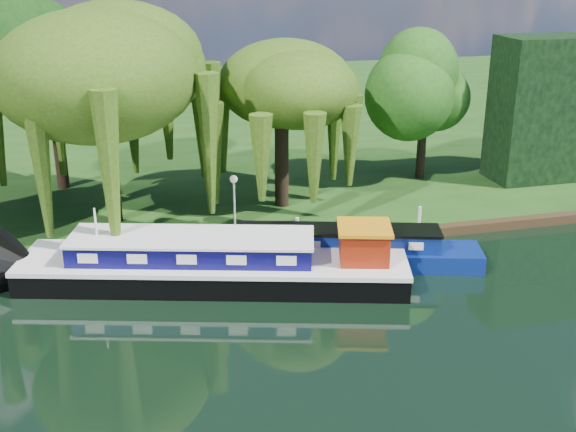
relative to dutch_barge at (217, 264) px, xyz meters
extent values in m
plane|color=black|center=(1.12, -5.67, -0.82)|extent=(120.00, 120.00, 0.00)
cube|color=#163A0F|center=(1.12, 28.33, -0.60)|extent=(120.00, 52.00, 0.45)
cube|color=black|center=(-0.13, 0.04, -0.43)|extent=(15.97, 7.64, 1.04)
cube|color=silver|center=(-0.13, 0.04, 0.18)|extent=(16.08, 7.73, 0.19)
cube|color=#0B0946|center=(-0.96, 0.28, 0.69)|extent=(10.00, 5.07, 0.82)
cube|color=silver|center=(-0.96, 0.28, 1.16)|extent=(10.21, 5.28, 0.10)
cube|color=maroon|center=(5.71, -1.64, 0.93)|extent=(2.36, 2.36, 1.30)
cube|color=orange|center=(5.71, -1.64, 1.65)|extent=(2.63, 2.63, 0.14)
cylinder|color=silver|center=(-4.64, 1.33, 1.32)|extent=(0.09, 0.09, 2.08)
cube|color=navy|center=(5.34, 0.48, -0.48)|extent=(12.34, 5.45, 0.92)
cube|color=navy|center=(5.34, 0.48, 0.36)|extent=(8.66, 3.91, 0.77)
cube|color=black|center=(5.34, 0.48, 0.79)|extent=(8.79, 4.04, 0.10)
cube|color=silver|center=(2.03, 0.64, 0.40)|extent=(0.60, 0.22, 0.33)
cube|color=silver|center=(4.09, 0.03, 0.40)|extent=(0.60, 0.22, 0.33)
cube|color=silver|center=(6.14, -0.58, 0.40)|extent=(0.60, 0.22, 0.33)
cube|color=silver|center=(8.20, -1.19, 0.40)|extent=(0.60, 0.22, 0.33)
cylinder|color=black|center=(-3.84, 7.11, 2.55)|extent=(0.76, 0.76, 5.84)
ellipsoid|color=#2D4A0F|center=(-3.84, 7.11, 6.76)|extent=(8.15, 8.15, 5.27)
cylinder|color=black|center=(4.55, 7.37, 1.86)|extent=(0.63, 0.63, 4.46)
ellipsoid|color=#2D4A0F|center=(4.55, 7.37, 5.07)|extent=(6.08, 6.08, 3.93)
cylinder|color=black|center=(-6.47, 13.18, 3.23)|extent=(0.71, 0.71, 7.20)
ellipsoid|color=black|center=(-6.47, 13.18, 6.17)|extent=(5.76, 5.76, 5.76)
cylinder|color=black|center=(13.41, 10.02, 2.40)|extent=(0.51, 0.51, 5.54)
ellipsoid|color=#1B4A12|center=(13.41, 10.02, 4.66)|extent=(4.43, 4.43, 4.43)
cube|color=black|center=(20.12, 8.33, 3.63)|extent=(6.00, 3.00, 8.00)
cylinder|color=silver|center=(1.62, 4.83, 0.73)|extent=(0.10, 0.10, 2.20)
sphere|color=white|center=(1.62, 4.83, 2.01)|extent=(0.36, 0.36, 0.36)
cylinder|color=silver|center=(-2.88, 2.73, 0.13)|extent=(0.16, 0.16, 1.00)
cylinder|color=silver|center=(4.12, 2.73, 0.13)|extent=(0.16, 0.16, 1.00)
cylinder|color=silver|center=(10.12, 2.73, 0.13)|extent=(0.16, 0.16, 1.00)
camera|label=1|loc=(-3.85, -26.70, 12.06)|focal=45.00mm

